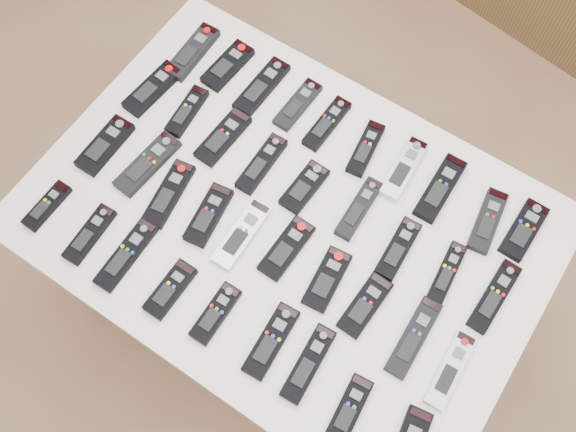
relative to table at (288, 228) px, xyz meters
The scene contains 39 objects.
ground 0.73m from the table, 113.56° to the right, with size 4.00×4.00×0.00m, color #896246.
table is the anchor object (origin of this frame).
remote_0 0.57m from the table, 151.56° to the left, with size 0.06×0.19×0.02m, color black.
remote_1 0.49m from the table, 143.72° to the left, with size 0.06×0.16×0.02m, color black.
remote_2 0.40m from the table, 134.10° to the left, with size 0.06×0.19×0.02m, color black.
remote_3 0.34m from the table, 119.17° to the left, with size 0.05×0.17×0.02m, color black.
remote_4 0.30m from the table, 102.90° to the left, with size 0.05×0.17×0.02m, color black.
remote_5 0.29m from the table, 77.68° to the left, with size 0.05×0.16×0.02m, color black.
remote_6 0.33m from the table, 58.28° to the left, with size 0.05×0.18×0.02m, color #B7B7BC.
remote_7 0.40m from the table, 45.45° to the left, with size 0.06×0.19×0.02m, color black.
remote_8 0.49m from the table, 32.67° to the left, with size 0.05×0.17×0.02m, color black.
remote_9 0.58m from the table, 30.44° to the left, with size 0.06×0.16×0.02m, color black.
remote_10 0.53m from the table, 167.66° to the left, with size 0.06×0.18×0.02m, color black.
remote_11 0.41m from the table, 164.81° to the left, with size 0.05×0.16×0.02m, color black.
remote_12 0.29m from the table, 160.17° to the left, with size 0.06×0.17×0.02m, color black.
remote_13 0.18m from the table, 148.03° to the left, with size 0.05×0.18×0.02m, color black.
remote_14 0.12m from the table, 97.22° to the left, with size 0.06×0.14×0.02m, color black.
remote_15 0.19m from the table, 41.33° to the left, with size 0.04×0.17×0.02m, color black.
remote_16 0.29m from the table, 16.27° to the left, with size 0.05×0.16×0.02m, color black.
remote_17 0.41m from the table, 12.85° to the left, with size 0.04×0.16×0.02m, color black.
remote_18 0.53m from the table, 11.12° to the left, with size 0.05×0.19×0.02m, color black.
remote_19 0.52m from the table, 169.53° to the right, with size 0.06×0.17×0.02m, color black.
remote_20 0.39m from the table, 168.97° to the right, with size 0.06×0.20×0.02m, color black.
remote_21 0.31m from the table, 158.64° to the right, with size 0.06×0.18×0.02m, color black.
remote_22 0.21m from the table, 148.21° to the right, with size 0.06×0.16×0.02m, color black.
remote_23 0.14m from the table, 124.66° to the right, with size 0.05×0.19×0.02m, color #B7B7BC.
remote_24 0.11m from the table, 58.69° to the right, with size 0.06×0.17×0.02m, color black.
remote_25 0.20m from the table, 26.16° to the right, with size 0.06×0.16×0.02m, color black.
remote_26 0.29m from the table, 17.38° to the right, with size 0.06×0.16×0.02m, color black.
remote_27 0.42m from the table, 12.38° to the right, with size 0.05×0.20×0.02m, color black.
remote_28 0.52m from the table, 12.00° to the right, with size 0.05×0.18×0.02m, color silver.
remote_29 0.60m from the table, 149.34° to the right, with size 0.04×0.14×0.02m, color black.
remote_30 0.49m from the table, 141.04° to the right, with size 0.05×0.16×0.02m, color black.
remote_31 0.41m from the table, 132.27° to the right, with size 0.05×0.19×0.02m, color black.
remote_32 0.34m from the table, 112.63° to the right, with size 0.05×0.15×0.02m, color black.
remote_33 0.30m from the table, 91.01° to the right, with size 0.05×0.15×0.02m, color black.
remote_34 0.31m from the table, 63.46° to the right, with size 0.05×0.18×0.02m, color black.
remote_35 0.37m from the table, 49.03° to the right, with size 0.05×0.18×0.02m, color black.
remote_36 0.48m from the table, 40.04° to the right, with size 0.05×0.15×0.02m, color black.
Camera 1 is at (0.38, -0.45, 2.23)m, focal length 40.00 mm.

